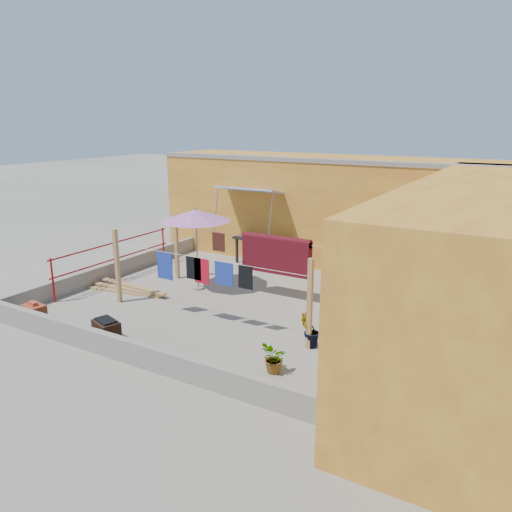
% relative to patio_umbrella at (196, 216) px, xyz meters
% --- Properties ---
extents(ground, '(80.00, 80.00, 0.00)m').
position_rel_patio_umbrella_xyz_m(ground, '(1.45, -0.35, -1.93)').
color(ground, '#9E998E').
rests_on(ground, ground).
extents(wall_back, '(11.00, 3.27, 3.21)m').
position_rel_patio_umbrella_xyz_m(wall_back, '(1.95, 4.35, -0.32)').
color(wall_back, gold).
rests_on(wall_back, ground).
extents(wall_right, '(2.40, 9.00, 3.20)m').
position_rel_patio_umbrella_xyz_m(wall_right, '(6.65, -0.35, -0.33)').
color(wall_right, gold).
rests_on(wall_right, ground).
extents(parapet_front, '(8.30, 0.16, 0.44)m').
position_rel_patio_umbrella_xyz_m(parapet_front, '(1.45, -3.93, -1.71)').
color(parapet_front, gray).
rests_on(parapet_front, ground).
extents(parapet_left, '(0.16, 7.30, 0.44)m').
position_rel_patio_umbrella_xyz_m(parapet_left, '(-2.63, -0.35, -1.71)').
color(parapet_left, gray).
rests_on(parapet_left, ground).
extents(red_railing, '(0.05, 4.20, 1.10)m').
position_rel_patio_umbrella_xyz_m(red_railing, '(-2.40, -0.55, -1.21)').
color(red_railing, '#A11018').
rests_on(red_railing, ground).
extents(clothesline_rig, '(5.09, 2.35, 1.80)m').
position_rel_patio_umbrella_xyz_m(clothesline_rig, '(1.94, 0.19, -0.88)').
color(clothesline_rig, tan).
rests_on(clothesline_rig, ground).
extents(patio_umbrella, '(2.04, 2.04, 2.15)m').
position_rel_patio_umbrella_xyz_m(patio_umbrella, '(0.00, 0.00, 0.00)').
color(patio_umbrella, gray).
rests_on(patio_umbrella, ground).
extents(outdoor_table, '(1.86, 1.13, 0.82)m').
position_rel_patio_umbrella_xyz_m(outdoor_table, '(0.34, 2.85, -1.19)').
color(outdoor_table, black).
rests_on(outdoor_table, ground).
extents(brick_stack, '(0.55, 0.44, 0.44)m').
position_rel_patio_umbrella_xyz_m(brick_stack, '(-1.80, -3.55, -1.74)').
color(brick_stack, '#963E22').
rests_on(brick_stack, ground).
extents(lumber_pile, '(2.38, 0.65, 0.14)m').
position_rel_patio_umbrella_xyz_m(lumber_pile, '(-1.42, -1.10, -1.86)').
color(lumber_pile, tan).
rests_on(lumber_pile, ground).
extents(brazier, '(0.64, 0.52, 0.50)m').
position_rel_patio_umbrella_xyz_m(brazier, '(0.43, -3.55, -1.69)').
color(brazier, black).
rests_on(brazier, ground).
extents(white_basin, '(0.49, 0.49, 0.08)m').
position_rel_patio_umbrella_xyz_m(white_basin, '(3.17, -3.55, -1.89)').
color(white_basin, white).
rests_on(white_basin, ground).
extents(water_jug_a, '(0.23, 0.23, 0.36)m').
position_rel_patio_umbrella_xyz_m(water_jug_a, '(5.15, 0.56, -1.77)').
color(water_jug_a, white).
rests_on(water_jug_a, ground).
extents(water_jug_b, '(0.24, 0.24, 0.37)m').
position_rel_patio_umbrella_xyz_m(water_jug_b, '(4.87, 0.15, -1.77)').
color(water_jug_b, white).
rests_on(water_jug_b, ground).
extents(green_hose, '(0.56, 0.56, 0.08)m').
position_rel_patio_umbrella_xyz_m(green_hose, '(5.15, 1.97, -1.89)').
color(green_hose, '#1B7D20').
rests_on(green_hose, ground).
extents(plant_back_a, '(0.79, 0.70, 0.79)m').
position_rel_patio_umbrella_xyz_m(plant_back_a, '(3.22, 1.94, -1.53)').
color(plant_back_a, '#1D5418').
rests_on(plant_back_a, ground).
extents(plant_back_b, '(0.46, 0.46, 0.67)m').
position_rel_patio_umbrella_xyz_m(plant_back_b, '(4.31, 2.61, -1.59)').
color(plant_back_b, '#1D5418').
rests_on(plant_back_b, ground).
extents(plant_right_a, '(0.54, 0.49, 0.85)m').
position_rel_patio_umbrella_xyz_m(plant_right_a, '(4.43, 0.88, -1.51)').
color(plant_right_a, '#1D5418').
rests_on(plant_right_a, ground).
extents(plant_right_b, '(0.49, 0.49, 0.70)m').
position_rel_patio_umbrella_xyz_m(plant_right_b, '(3.95, -1.70, -1.58)').
color(plant_right_b, '#1D5418').
rests_on(plant_right_b, ground).
extents(plant_right_c, '(0.56, 0.60, 0.54)m').
position_rel_patio_umbrella_xyz_m(plant_right_c, '(3.84, -2.94, -1.66)').
color(plant_right_c, '#1D5418').
rests_on(plant_right_c, ground).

